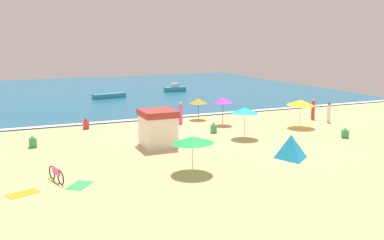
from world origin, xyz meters
TOP-DOWN VIEW (x-y plane):
  - ground_plane at (0.00, 0.00)m, footprint 60.00×60.00m
  - ocean_water at (0.00, 28.00)m, footprint 60.00×44.00m
  - wave_breaker_foam at (0.00, 6.30)m, footprint 57.00×0.70m
  - lifeguard_cabana at (-2.66, -2.98)m, footprint 2.24×2.46m
  - beach_umbrella_0 at (3.72, 4.67)m, footprint 2.14×2.14m
  - beach_umbrella_1 at (4.66, 1.75)m, footprint 2.00×1.98m
  - beach_umbrella_2 at (-2.78, -9.08)m, footprint 3.12×3.12m
  - beach_umbrella_3 at (9.95, -1.65)m, footprint 2.56×2.57m
  - beach_umbrella_4 at (3.85, -3.17)m, footprint 2.50×2.51m
  - beach_tent at (3.79, -8.80)m, footprint 2.02×2.38m
  - parked_bicycle at (-9.68, -7.74)m, footprint 0.57×1.76m
  - beachgoer_0 at (13.18, 0.70)m, footprint 0.35×0.35m
  - beachgoer_1 at (13.50, -0.97)m, footprint 0.33×0.33m
  - beachgoer_2 at (-6.19, 4.46)m, footprint 0.45×0.45m
  - beachgoer_3 at (-10.39, -0.00)m, footprint 0.48×0.48m
  - beachgoer_4 at (1.58, 3.55)m, footprint 0.40×0.40m
  - beachgoer_5 at (10.58, -6.07)m, footprint 0.67×0.67m
  - beachgoer_6 at (2.55, -0.79)m, footprint 0.54×0.54m
  - beach_towel_0 at (-8.70, -8.82)m, footprint 1.54×1.61m
  - beach_towel_1 at (-11.30, -8.92)m, footprint 1.63×1.25m
  - small_boat_0 at (-0.72, 20.96)m, footprint 4.09×1.90m
  - small_boat_1 at (8.88, 23.91)m, footprint 2.83×1.10m

SIDE VIEW (x-z plane):
  - ground_plane at x=0.00m, z-range 0.00..0.00m
  - beach_towel_0 at x=-8.70m, z-range 0.00..0.01m
  - beach_towel_1 at x=-11.30m, z-range 0.00..0.01m
  - ocean_water at x=0.00m, z-range 0.00..0.10m
  - wave_breaker_foam at x=0.00m, z-range 0.10..0.11m
  - beachgoer_5 at x=10.58m, z-range -0.08..0.72m
  - beachgoer_3 at x=-10.39m, z-range -0.08..0.77m
  - beachgoer_6 at x=2.55m, z-range -0.07..0.77m
  - small_boat_0 at x=-0.72m, z-range 0.10..0.65m
  - parked_bicycle at x=-9.68m, z-range 0.00..0.76m
  - beachgoer_2 at x=-6.19m, z-range -0.06..0.86m
  - small_boat_1 at x=8.88m, z-range -0.07..1.05m
  - beach_tent at x=3.79m, z-range 0.00..1.42m
  - beachgoer_1 at x=13.50m, z-range -0.03..1.73m
  - beachgoer_0 at x=13.18m, z-range -0.04..1.82m
  - beachgoer_4 at x=1.58m, z-range -0.02..1.85m
  - lifeguard_cabana at x=-2.66m, z-range 0.03..2.48m
  - beach_umbrella_0 at x=3.72m, z-range 0.72..2.60m
  - beach_umbrella_2 at x=-2.78m, z-range 0.79..2.80m
  - beach_umbrella_4 at x=3.85m, z-range 0.90..3.14m
  - beach_umbrella_3 at x=9.95m, z-range 0.87..3.17m
  - beach_umbrella_1 at x=4.66m, z-range 0.89..3.24m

